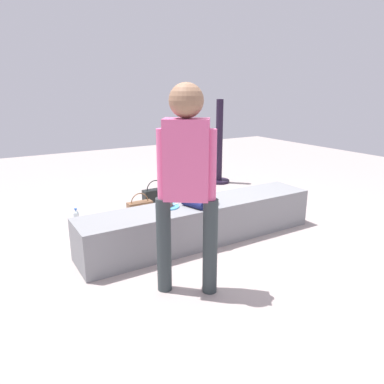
{
  "coord_description": "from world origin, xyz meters",
  "views": [
    {
      "loc": [
        -1.84,
        -2.82,
        1.49
      ],
      "look_at": [
        -0.34,
        -0.36,
        0.65
      ],
      "focal_mm": 33.53,
      "sensor_mm": 36.0,
      "label": 1
    }
  ],
  "objects_px": {
    "adult_standing": "(187,173)",
    "handbag_black_leather": "(156,198)",
    "water_bottle_near_gift": "(164,215)",
    "child_seated": "(196,183)",
    "water_bottle_far_side": "(76,218)",
    "gift_bag": "(204,197)",
    "party_cup_red": "(94,235)",
    "handbag_brown_canvas": "(140,210)",
    "cake_plate": "(168,205)"
  },
  "relations": [
    {
      "from": "gift_bag",
      "to": "party_cup_red",
      "type": "relative_size",
      "value": 2.74
    },
    {
      "from": "child_seated",
      "to": "cake_plate",
      "type": "distance_m",
      "value": 0.35
    },
    {
      "from": "adult_standing",
      "to": "water_bottle_far_side",
      "type": "height_order",
      "value": "adult_standing"
    },
    {
      "from": "cake_plate",
      "to": "gift_bag",
      "type": "xyz_separation_m",
      "value": [
        0.96,
        0.83,
        -0.29
      ]
    },
    {
      "from": "water_bottle_near_gift",
      "to": "party_cup_red",
      "type": "bearing_deg",
      "value": -174.38
    },
    {
      "from": "adult_standing",
      "to": "water_bottle_near_gift",
      "type": "height_order",
      "value": "adult_standing"
    },
    {
      "from": "cake_plate",
      "to": "child_seated",
      "type": "bearing_deg",
      "value": -12.82
    },
    {
      "from": "adult_standing",
      "to": "gift_bag",
      "type": "distance_m",
      "value": 2.17
    },
    {
      "from": "handbag_black_leather",
      "to": "child_seated",
      "type": "bearing_deg",
      "value": -95.5
    },
    {
      "from": "adult_standing",
      "to": "handbag_black_leather",
      "type": "xyz_separation_m",
      "value": [
        0.65,
        1.89,
        -0.78
      ]
    },
    {
      "from": "child_seated",
      "to": "cake_plate",
      "type": "relative_size",
      "value": 2.16
    },
    {
      "from": "water_bottle_near_gift",
      "to": "handbag_black_leather",
      "type": "xyz_separation_m",
      "value": [
        0.14,
        0.5,
        0.05
      ]
    },
    {
      "from": "gift_bag",
      "to": "handbag_brown_canvas",
      "type": "relative_size",
      "value": 0.95
    },
    {
      "from": "water_bottle_near_gift",
      "to": "water_bottle_far_side",
      "type": "distance_m",
      "value": 0.97
    },
    {
      "from": "water_bottle_near_gift",
      "to": "water_bottle_far_side",
      "type": "relative_size",
      "value": 0.9
    },
    {
      "from": "child_seated",
      "to": "water_bottle_near_gift",
      "type": "bearing_deg",
      "value": 92.25
    },
    {
      "from": "gift_bag",
      "to": "party_cup_red",
      "type": "distance_m",
      "value": 1.58
    },
    {
      "from": "water_bottle_near_gift",
      "to": "child_seated",
      "type": "bearing_deg",
      "value": -87.75
    },
    {
      "from": "child_seated",
      "to": "gift_bag",
      "type": "distance_m",
      "value": 1.22
    },
    {
      "from": "handbag_brown_canvas",
      "to": "handbag_black_leather",
      "type": "bearing_deg",
      "value": 39.35
    },
    {
      "from": "adult_standing",
      "to": "water_bottle_far_side",
      "type": "relative_size",
      "value": 7.11
    },
    {
      "from": "gift_bag",
      "to": "party_cup_red",
      "type": "bearing_deg",
      "value": -168.42
    },
    {
      "from": "child_seated",
      "to": "handbag_brown_canvas",
      "type": "distance_m",
      "value": 1.04
    },
    {
      "from": "gift_bag",
      "to": "water_bottle_far_side",
      "type": "relative_size",
      "value": 1.44
    },
    {
      "from": "adult_standing",
      "to": "water_bottle_far_side",
      "type": "bearing_deg",
      "value": 102.2
    },
    {
      "from": "gift_bag",
      "to": "handbag_brown_canvas",
      "type": "height_order",
      "value": "handbag_brown_canvas"
    },
    {
      "from": "child_seated",
      "to": "handbag_black_leather",
      "type": "distance_m",
      "value": 1.26
    },
    {
      "from": "adult_standing",
      "to": "handbag_brown_canvas",
      "type": "relative_size",
      "value": 4.7
    },
    {
      "from": "handbag_black_leather",
      "to": "gift_bag",
      "type": "bearing_deg",
      "value": -25.11
    },
    {
      "from": "gift_bag",
      "to": "water_bottle_near_gift",
      "type": "bearing_deg",
      "value": -161.7
    },
    {
      "from": "adult_standing",
      "to": "party_cup_red",
      "type": "distance_m",
      "value": 1.6
    },
    {
      "from": "adult_standing",
      "to": "gift_bag",
      "type": "relative_size",
      "value": 4.95
    },
    {
      "from": "water_bottle_near_gift",
      "to": "handbag_brown_canvas",
      "type": "bearing_deg",
      "value": 131.21
    },
    {
      "from": "water_bottle_near_gift",
      "to": "water_bottle_far_side",
      "type": "height_order",
      "value": "water_bottle_far_side"
    },
    {
      "from": "cake_plate",
      "to": "party_cup_red",
      "type": "relative_size",
      "value": 2.0
    },
    {
      "from": "water_bottle_near_gift",
      "to": "water_bottle_far_side",
      "type": "xyz_separation_m",
      "value": [
        -0.89,
        0.39,
        0.01
      ]
    },
    {
      "from": "handbag_brown_canvas",
      "to": "water_bottle_near_gift",
      "type": "bearing_deg",
      "value": -48.79
    },
    {
      "from": "gift_bag",
      "to": "handbag_black_leather",
      "type": "xyz_separation_m",
      "value": [
        -0.57,
        0.27,
        0.0
      ]
    },
    {
      "from": "adult_standing",
      "to": "handbag_black_leather",
      "type": "relative_size",
      "value": 4.07
    },
    {
      "from": "adult_standing",
      "to": "handbag_brown_canvas",
      "type": "bearing_deg",
      "value": 79.03
    },
    {
      "from": "child_seated",
      "to": "cake_plate",
      "type": "height_order",
      "value": "child_seated"
    },
    {
      "from": "child_seated",
      "to": "handbag_black_leather",
      "type": "bearing_deg",
      "value": 84.5
    },
    {
      "from": "handbag_brown_canvas",
      "to": "water_bottle_far_side",
      "type": "bearing_deg",
      "value": 166.97
    },
    {
      "from": "adult_standing",
      "to": "gift_bag",
      "type": "bearing_deg",
      "value": 53.04
    },
    {
      "from": "adult_standing",
      "to": "water_bottle_far_side",
      "type": "distance_m",
      "value": 1.99
    },
    {
      "from": "child_seated",
      "to": "water_bottle_far_side",
      "type": "xyz_separation_m",
      "value": [
        -0.92,
        1.05,
        -0.51
      ]
    },
    {
      "from": "water_bottle_near_gift",
      "to": "gift_bag",
      "type": "bearing_deg",
      "value": 18.3
    },
    {
      "from": "child_seated",
      "to": "adult_standing",
      "type": "relative_size",
      "value": 0.32
    },
    {
      "from": "gift_bag",
      "to": "handbag_black_leather",
      "type": "distance_m",
      "value": 0.63
    },
    {
      "from": "cake_plate",
      "to": "handbag_black_leather",
      "type": "relative_size",
      "value": 0.6
    }
  ]
}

